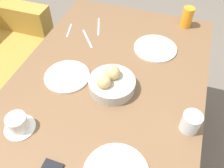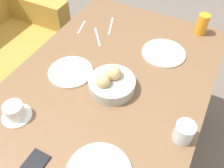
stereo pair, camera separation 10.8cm
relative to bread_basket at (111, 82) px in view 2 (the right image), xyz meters
name	(u,v)px [view 2 (the right image)]	position (x,y,z in m)	size (l,w,h in m)	color
ground_plane	(107,156)	(-0.01, 0.03, -0.76)	(10.00, 10.00, 0.00)	#6B6056
dining_table	(105,99)	(-0.01, 0.03, -0.13)	(1.44, 0.91, 0.73)	brown
bread_basket	(111,82)	(0.00, 0.00, 0.00)	(0.21, 0.21, 0.11)	#B2ADA3
plate_near_right	(164,53)	(0.34, -0.14, -0.03)	(0.23, 0.23, 0.01)	silver
plate_far_center	(71,72)	(0.00, 0.23, -0.03)	(0.22, 0.22, 0.01)	silver
juice_glass	(202,24)	(0.62, -0.26, 0.02)	(0.07, 0.07, 0.12)	orange
water_tumbler	(184,132)	(-0.10, -0.37, 0.00)	(0.08, 0.08, 0.09)	silver
coffee_cup	(15,112)	(-0.32, 0.28, -0.01)	(0.13, 0.13, 0.07)	white
fork_silver	(98,37)	(0.31, 0.25, -0.04)	(0.15, 0.12, 0.00)	#B7B7BC
knife_silver	(111,26)	(0.44, 0.23, -0.04)	(0.17, 0.07, 0.00)	#B7B7BC
spoon_coffee	(82,27)	(0.35, 0.38, -0.04)	(0.13, 0.04, 0.00)	#B7B7BC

